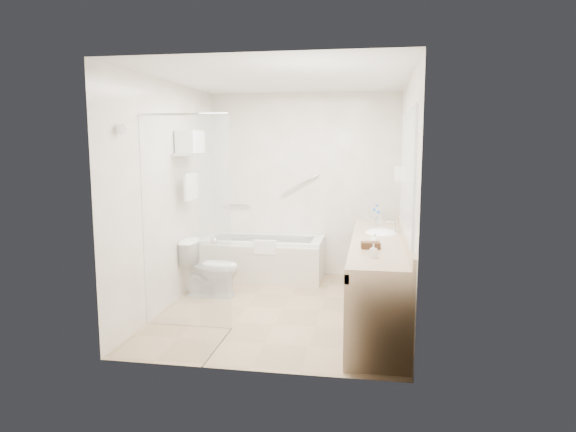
% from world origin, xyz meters
% --- Properties ---
extents(floor, '(3.20, 3.20, 0.00)m').
position_xyz_m(floor, '(0.00, 0.00, 0.00)').
color(floor, tan).
rests_on(floor, ground).
extents(ceiling, '(2.60, 3.20, 0.10)m').
position_xyz_m(ceiling, '(0.00, 0.00, 2.50)').
color(ceiling, silver).
rests_on(ceiling, wall_back).
extents(wall_back, '(2.60, 0.10, 2.50)m').
position_xyz_m(wall_back, '(0.00, 1.60, 1.25)').
color(wall_back, white).
rests_on(wall_back, ground).
extents(wall_front, '(2.60, 0.10, 2.50)m').
position_xyz_m(wall_front, '(0.00, -1.60, 1.25)').
color(wall_front, white).
rests_on(wall_front, ground).
extents(wall_left, '(0.10, 3.20, 2.50)m').
position_xyz_m(wall_left, '(-1.30, 0.00, 1.25)').
color(wall_left, white).
rests_on(wall_left, ground).
extents(wall_right, '(0.10, 3.20, 2.50)m').
position_xyz_m(wall_right, '(1.30, 0.00, 1.25)').
color(wall_right, white).
rests_on(wall_right, ground).
extents(bathtub, '(1.60, 0.73, 0.59)m').
position_xyz_m(bathtub, '(-0.50, 1.24, 0.28)').
color(bathtub, white).
rests_on(bathtub, floor).
extents(grab_bar_short, '(0.40, 0.03, 0.03)m').
position_xyz_m(grab_bar_short, '(-0.95, 1.56, 0.95)').
color(grab_bar_short, silver).
rests_on(grab_bar_short, wall_back).
extents(grab_bar_long, '(0.53, 0.03, 0.33)m').
position_xyz_m(grab_bar_long, '(-0.05, 1.56, 1.25)').
color(grab_bar_long, silver).
rests_on(grab_bar_long, wall_back).
extents(shower_enclosure, '(0.96, 0.91, 2.11)m').
position_xyz_m(shower_enclosure, '(-0.63, -0.93, 1.07)').
color(shower_enclosure, silver).
rests_on(shower_enclosure, floor).
extents(towel_shelf, '(0.24, 0.55, 0.81)m').
position_xyz_m(towel_shelf, '(-1.17, 0.35, 1.75)').
color(towel_shelf, silver).
rests_on(towel_shelf, wall_left).
extents(vanity_counter, '(0.55, 2.70, 0.95)m').
position_xyz_m(vanity_counter, '(1.02, -0.15, 0.64)').
color(vanity_counter, tan).
rests_on(vanity_counter, floor).
extents(sink, '(0.40, 0.52, 0.14)m').
position_xyz_m(sink, '(1.05, 0.25, 0.82)').
color(sink, white).
rests_on(sink, vanity_counter).
extents(faucet, '(0.03, 0.03, 0.14)m').
position_xyz_m(faucet, '(1.20, 0.25, 0.93)').
color(faucet, silver).
rests_on(faucet, vanity_counter).
extents(mirror, '(0.02, 2.00, 1.20)m').
position_xyz_m(mirror, '(1.29, -0.15, 1.55)').
color(mirror, silver).
rests_on(mirror, wall_right).
extents(hairdryer_unit, '(0.08, 0.10, 0.18)m').
position_xyz_m(hairdryer_unit, '(1.25, 1.05, 1.45)').
color(hairdryer_unit, white).
rests_on(hairdryer_unit, wall_right).
extents(toilet, '(0.69, 0.39, 0.67)m').
position_xyz_m(toilet, '(-0.95, 0.35, 0.34)').
color(toilet, white).
rests_on(toilet, floor).
extents(amenity_basket, '(0.19, 0.13, 0.06)m').
position_xyz_m(amenity_basket, '(0.95, -0.64, 0.88)').
color(amenity_basket, '#432817').
rests_on(amenity_basket, vanity_counter).
extents(soap_bottle_a, '(0.08, 0.13, 0.06)m').
position_xyz_m(soap_bottle_a, '(0.97, -1.04, 0.88)').
color(soap_bottle_a, white).
rests_on(soap_bottle_a, vanity_counter).
extents(soap_bottle_b, '(0.12, 0.13, 0.09)m').
position_xyz_m(soap_bottle_b, '(0.99, -0.47, 0.89)').
color(soap_bottle_b, white).
rests_on(soap_bottle_b, vanity_counter).
extents(water_bottle_left, '(0.06, 0.06, 0.21)m').
position_xyz_m(water_bottle_left, '(1.01, 1.10, 0.95)').
color(water_bottle_left, silver).
rests_on(water_bottle_left, vanity_counter).
extents(water_bottle_mid, '(0.07, 0.07, 0.22)m').
position_xyz_m(water_bottle_mid, '(1.02, 0.41, 0.95)').
color(water_bottle_mid, silver).
rests_on(water_bottle_mid, vanity_counter).
extents(water_bottle_right, '(0.07, 0.07, 0.22)m').
position_xyz_m(water_bottle_right, '(0.97, 0.64, 0.95)').
color(water_bottle_right, silver).
rests_on(water_bottle_right, vanity_counter).
extents(drinking_glass_near, '(0.08, 0.08, 0.09)m').
position_xyz_m(drinking_glass_near, '(0.87, 0.97, 0.90)').
color(drinking_glass_near, silver).
rests_on(drinking_glass_near, vanity_counter).
extents(drinking_glass_far, '(0.09, 0.09, 0.10)m').
position_xyz_m(drinking_glass_far, '(1.03, 0.77, 0.90)').
color(drinking_glass_far, silver).
rests_on(drinking_glass_far, vanity_counter).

